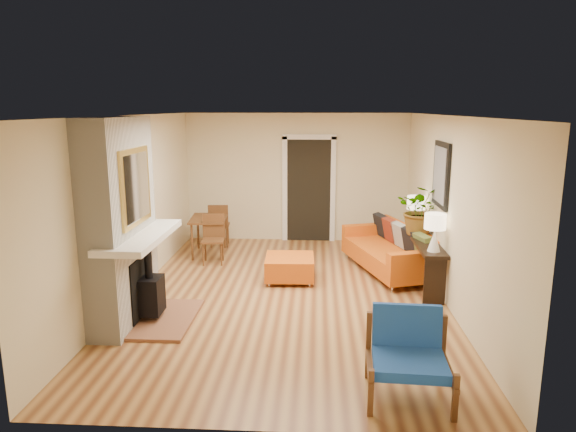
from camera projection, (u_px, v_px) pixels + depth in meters
The scene contains 10 objects.
room_shell at pixel (327, 185), 9.83m from camera, with size 6.50×6.50×6.50m.
fireplace at pixel (123, 227), 6.43m from camera, with size 1.09×1.68×2.60m.
sofa at pixel (393, 250), 8.62m from camera, with size 1.48×2.25×0.82m.
ottoman at pixel (290, 267), 8.17m from camera, with size 0.79×0.79×0.39m.
blue_chair at pixel (408, 349), 4.90m from camera, with size 0.82×0.81×0.82m.
dining_table at pixel (212, 225), 9.56m from camera, with size 0.77×1.61×0.86m.
console_table at pixel (423, 249), 7.90m from camera, with size 0.34×1.85×0.72m.
lamp_near at pixel (435, 228), 7.15m from camera, with size 0.30×0.30×0.54m.
lamp_far at pixel (416, 208), 8.55m from camera, with size 0.30×0.30×0.54m.
houseplant at pixel (421, 210), 8.08m from camera, with size 0.72×0.63×0.80m, color #1E5919.
Camera 1 is at (0.43, -7.13, 2.71)m, focal length 32.00 mm.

